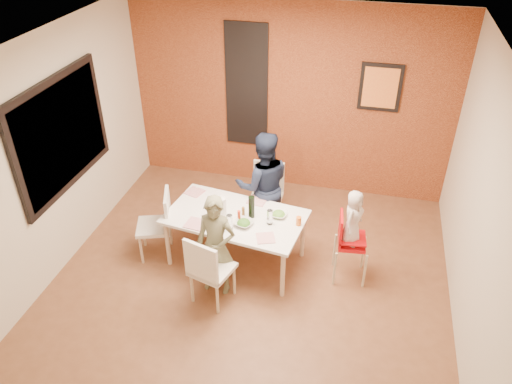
% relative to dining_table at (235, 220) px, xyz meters
% --- Properties ---
extents(ground, '(4.50, 4.50, 0.00)m').
position_rel_dining_table_xyz_m(ground, '(0.26, -0.33, -0.60)').
color(ground, brown).
rests_on(ground, ground).
extents(ceiling, '(4.50, 4.50, 0.02)m').
position_rel_dining_table_xyz_m(ceiling, '(0.26, -0.33, 2.10)').
color(ceiling, white).
rests_on(ceiling, wall_back).
extents(wall_back, '(4.50, 0.02, 2.70)m').
position_rel_dining_table_xyz_m(wall_back, '(0.26, 1.92, 0.75)').
color(wall_back, beige).
rests_on(wall_back, ground).
extents(wall_front, '(4.50, 0.02, 2.70)m').
position_rel_dining_table_xyz_m(wall_front, '(0.26, -2.58, 0.75)').
color(wall_front, beige).
rests_on(wall_front, ground).
extents(wall_left, '(0.02, 4.50, 2.70)m').
position_rel_dining_table_xyz_m(wall_left, '(-1.99, -0.33, 0.75)').
color(wall_left, beige).
rests_on(wall_left, ground).
extents(wall_right, '(0.02, 4.50, 2.70)m').
position_rel_dining_table_xyz_m(wall_right, '(2.51, -0.33, 0.75)').
color(wall_right, beige).
rests_on(wall_right, ground).
extents(brick_accent_wall, '(4.50, 0.02, 2.70)m').
position_rel_dining_table_xyz_m(brick_accent_wall, '(0.26, 1.90, 0.75)').
color(brick_accent_wall, maroon).
rests_on(brick_accent_wall, ground).
extents(picture_window_frame, '(0.05, 1.70, 1.30)m').
position_rel_dining_table_xyz_m(picture_window_frame, '(-1.96, -0.13, 0.95)').
color(picture_window_frame, black).
rests_on(picture_window_frame, wall_left).
extents(picture_window_pane, '(0.02, 1.55, 1.15)m').
position_rel_dining_table_xyz_m(picture_window_pane, '(-1.95, -0.13, 0.95)').
color(picture_window_pane, black).
rests_on(picture_window_pane, wall_left).
extents(glassblock_strip, '(0.55, 0.03, 1.70)m').
position_rel_dining_table_xyz_m(glassblock_strip, '(-0.34, 1.89, 0.90)').
color(glassblock_strip, silver).
rests_on(glassblock_strip, wall_back).
extents(glassblock_surround, '(0.60, 0.03, 1.76)m').
position_rel_dining_table_xyz_m(glassblock_surround, '(-0.34, 1.88, 0.90)').
color(glassblock_surround, black).
rests_on(glassblock_surround, wall_back).
extents(art_print_frame, '(0.54, 0.03, 0.64)m').
position_rel_dining_table_xyz_m(art_print_frame, '(1.46, 1.88, 1.05)').
color(art_print_frame, black).
rests_on(art_print_frame, wall_back).
extents(art_print_canvas, '(0.44, 0.01, 0.54)m').
position_rel_dining_table_xyz_m(art_print_canvas, '(1.46, 1.87, 1.05)').
color(art_print_canvas, orange).
rests_on(art_print_canvas, wall_back).
extents(dining_table, '(1.69, 1.09, 0.66)m').
position_rel_dining_table_xyz_m(dining_table, '(0.00, 0.00, 0.00)').
color(dining_table, white).
rests_on(dining_table, ground).
extents(chair_near, '(0.51, 0.51, 0.88)m').
position_rel_dining_table_xyz_m(chair_near, '(-0.09, -0.76, -0.11)').
color(chair_near, white).
rests_on(chair_near, ground).
extents(chair_far, '(0.41, 0.41, 0.88)m').
position_rel_dining_table_xyz_m(chair_far, '(0.19, 0.86, -0.11)').
color(chair_far, silver).
rests_on(chair_far, ground).
extents(chair_left, '(0.52, 0.52, 0.88)m').
position_rel_dining_table_xyz_m(chair_left, '(-0.92, -0.09, -0.11)').
color(chair_left, silver).
rests_on(chair_left, ground).
extents(high_chair, '(0.40, 0.40, 0.86)m').
position_rel_dining_table_xyz_m(high_chair, '(1.31, 0.03, -0.08)').
color(high_chair, red).
rests_on(high_chair, ground).
extents(child_near, '(0.46, 0.31, 1.23)m').
position_rel_dining_table_xyz_m(child_near, '(-0.07, -0.52, 0.01)').
color(child_near, '#605F44').
rests_on(child_near, ground).
extents(child_far, '(0.84, 0.75, 1.45)m').
position_rel_dining_table_xyz_m(child_far, '(0.19, 0.62, 0.12)').
color(child_far, '#151C30').
rests_on(child_far, ground).
extents(toddler, '(0.30, 0.37, 0.67)m').
position_rel_dining_table_xyz_m(toddler, '(1.33, 0.03, 0.24)').
color(toddler, beige).
rests_on(toddler, high_chair).
extents(plate_near_left, '(0.24, 0.24, 0.01)m').
position_rel_dining_table_xyz_m(plate_near_left, '(-0.40, -0.26, 0.06)').
color(plate_near_left, white).
rests_on(plate_near_left, dining_table).
extents(plate_far_mid, '(0.24, 0.24, 0.01)m').
position_rel_dining_table_xyz_m(plate_far_mid, '(0.17, 0.36, 0.06)').
color(plate_far_mid, white).
rests_on(plate_far_mid, dining_table).
extents(plate_near_right, '(0.25, 0.25, 0.01)m').
position_rel_dining_table_xyz_m(plate_near_right, '(0.43, -0.33, 0.06)').
color(plate_near_right, white).
rests_on(plate_near_right, dining_table).
extents(plate_far_left, '(0.25, 0.25, 0.01)m').
position_rel_dining_table_xyz_m(plate_far_left, '(-0.63, 0.36, 0.06)').
color(plate_far_left, silver).
rests_on(plate_far_left, dining_table).
extents(salad_bowl_a, '(0.26, 0.26, 0.05)m').
position_rel_dining_table_xyz_m(salad_bowl_a, '(0.14, -0.15, 0.08)').
color(salad_bowl_a, silver).
rests_on(salad_bowl_a, dining_table).
extents(salad_bowl_b, '(0.20, 0.20, 0.05)m').
position_rel_dining_table_xyz_m(salad_bowl_b, '(0.49, 0.11, 0.08)').
color(salad_bowl_b, white).
rests_on(salad_bowl_b, dining_table).
extents(wine_bottle, '(0.07, 0.07, 0.27)m').
position_rel_dining_table_xyz_m(wine_bottle, '(0.19, 0.03, 0.20)').
color(wine_bottle, black).
rests_on(wine_bottle, dining_table).
extents(wine_glass_a, '(0.07, 0.07, 0.19)m').
position_rel_dining_table_xyz_m(wine_glass_a, '(0.01, -0.26, 0.15)').
color(wine_glass_a, white).
rests_on(wine_glass_a, dining_table).
extents(wine_glass_b, '(0.06, 0.06, 0.19)m').
position_rel_dining_table_xyz_m(wine_glass_b, '(0.42, -0.05, 0.15)').
color(wine_glass_b, white).
rests_on(wine_glass_b, dining_table).
extents(paper_towel_roll, '(0.11, 0.11, 0.24)m').
position_rel_dining_table_xyz_m(paper_towel_roll, '(-0.15, -0.03, 0.18)').
color(paper_towel_roll, white).
rests_on(paper_towel_roll, dining_table).
extents(condiment_red, '(0.04, 0.04, 0.14)m').
position_rel_dining_table_xyz_m(condiment_red, '(0.07, -0.08, 0.13)').
color(condiment_red, red).
rests_on(condiment_red, dining_table).
extents(condiment_green, '(0.04, 0.04, 0.16)m').
position_rel_dining_table_xyz_m(condiment_green, '(0.18, 0.03, 0.14)').
color(condiment_green, '#3C7D29').
rests_on(condiment_green, dining_table).
extents(condiment_brown, '(0.04, 0.04, 0.14)m').
position_rel_dining_table_xyz_m(condiment_brown, '(0.10, -0.00, 0.13)').
color(condiment_brown, brown).
rests_on(condiment_brown, dining_table).
extents(sippy_cup, '(0.06, 0.06, 0.11)m').
position_rel_dining_table_xyz_m(sippy_cup, '(0.74, 0.00, 0.11)').
color(sippy_cup, orange).
rests_on(sippy_cup, dining_table).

